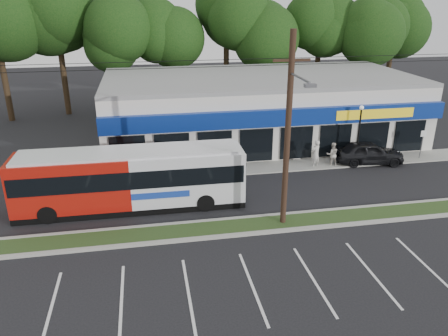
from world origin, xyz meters
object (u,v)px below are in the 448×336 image
utility_pole (285,127)px  pedestrian_b (332,154)px  lamp_post (359,127)px  car_dark (369,153)px  metrobus (131,178)px  pedestrian_a (316,154)px  sign_post (423,139)px

utility_pole → pedestrian_b: (6.17, 7.57, -4.54)m
lamp_post → car_dark: size_ratio=0.88×
metrobus → car_dark: size_ratio=2.64×
utility_pole → metrobus: size_ratio=3.91×
pedestrian_a → utility_pole: bearing=30.4°
utility_pole → metrobus: 9.24m
lamp_post → pedestrian_b: bearing=-171.5°
utility_pole → sign_post: utility_pole is taller
car_dark → pedestrian_a: size_ratio=2.45×
utility_pole → sign_post: bearing=30.1°
sign_post → utility_pole: bearing=-149.9°
utility_pole → lamp_post: size_ratio=11.76×
pedestrian_b → utility_pole: bearing=59.2°
utility_pole → pedestrian_a: bearing=57.0°
car_dark → metrobus: bearing=111.6°
pedestrian_a → pedestrian_b: size_ratio=1.13×
pedestrian_b → pedestrian_a: bearing=8.4°
utility_pole → pedestrian_a: 10.06m
sign_post → pedestrian_b: 7.03m
lamp_post → sign_post: 5.13m
sign_post → metrobus: 21.29m
lamp_post → sign_post: (5.00, -0.23, -1.12)m
lamp_post → pedestrian_b: 2.70m
metrobus → utility_pole: bearing=-24.2°
metrobus → pedestrian_b: metrobus is taller
sign_post → car_dark: bearing=-179.0°
metrobus → lamp_post: bearing=15.8°
pedestrian_a → pedestrian_b: pedestrian_a is taller
lamp_post → metrobus: (-15.89, -4.30, -0.85)m
lamp_post → utility_pole: bearing=-136.1°
lamp_post → car_dark: 2.04m
pedestrian_a → pedestrian_b: bearing=153.5°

